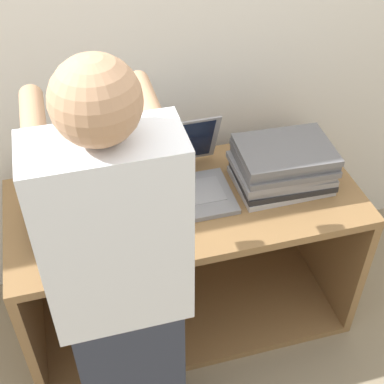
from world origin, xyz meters
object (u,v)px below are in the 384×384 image
object	(u,v)px
laptop_open	(182,179)
person	(122,298)
laptop_stack_right	(283,165)
laptop_stack_left	(84,211)

from	to	relation	value
laptop_open	person	size ratio (longest dim) A/B	0.23
laptop_open	laptop_stack_right	size ratio (longest dim) A/B	0.97
laptop_stack_right	person	xyz separation A→B (m)	(-0.73, -0.49, 0.01)
person	laptop_open	bearing A→B (deg)	59.23
laptop_stack_left	laptop_stack_right	bearing A→B (deg)	0.40
laptop_open	laptop_stack_right	bearing A→B (deg)	-8.75
laptop_stack_left	person	xyz separation A→B (m)	(0.07, -0.48, 0.06)
laptop_open	person	bearing A→B (deg)	-120.77
laptop_stack_left	person	size ratio (longest dim) A/B	0.24
laptop_stack_left	laptop_stack_right	size ratio (longest dim) A/B	1.01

